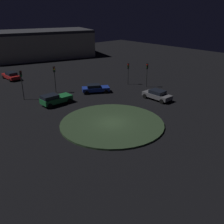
{
  "coord_description": "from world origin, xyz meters",
  "views": [
    {
      "loc": [
        18.73,
        20.52,
        13.04
      ],
      "look_at": [
        0.0,
        0.0,
        1.56
      ],
      "focal_mm": 41.09,
      "sensor_mm": 36.0,
      "label": 1
    }
  ],
  "objects_px": {
    "car_red": "(11,76)",
    "traffic_light_south_near": "(21,79)",
    "traffic_light_south": "(54,74)",
    "traffic_light_southwest": "(147,70)",
    "car_grey": "(157,95)",
    "car_green": "(55,99)",
    "car_blue": "(95,88)",
    "store_building": "(38,44)",
    "traffic_light_southwest_near": "(128,69)"
  },
  "relations": [
    {
      "from": "car_red",
      "to": "traffic_light_south_near",
      "type": "relative_size",
      "value": 1.02
    },
    {
      "from": "traffic_light_south",
      "to": "traffic_light_southwest",
      "type": "distance_m",
      "value": 15.44
    },
    {
      "from": "car_grey",
      "to": "car_green",
      "type": "bearing_deg",
      "value": -124.3
    },
    {
      "from": "car_blue",
      "to": "traffic_light_southwest",
      "type": "xyz_separation_m",
      "value": [
        -8.54,
        3.54,
        2.21
      ]
    },
    {
      "from": "car_blue",
      "to": "traffic_light_south_near",
      "type": "bearing_deg",
      "value": -173.48
    },
    {
      "from": "store_building",
      "to": "car_grey",
      "type": "bearing_deg",
      "value": 101.63
    },
    {
      "from": "car_grey",
      "to": "traffic_light_southwest",
      "type": "height_order",
      "value": "traffic_light_southwest"
    },
    {
      "from": "car_blue",
      "to": "traffic_light_south_near",
      "type": "xyz_separation_m",
      "value": [
        10.11,
        -4.56,
        2.43
      ]
    },
    {
      "from": "car_green",
      "to": "traffic_light_south",
      "type": "xyz_separation_m",
      "value": [
        -2.97,
        -4.8,
        2.22
      ]
    },
    {
      "from": "traffic_light_south_near",
      "to": "store_building",
      "type": "distance_m",
      "value": 35.15
    },
    {
      "from": "traffic_light_south_near",
      "to": "car_green",
      "type": "bearing_deg",
      "value": 11.69
    },
    {
      "from": "car_green",
      "to": "traffic_light_south",
      "type": "relative_size",
      "value": 1.03
    },
    {
      "from": "car_red",
      "to": "car_blue",
      "type": "height_order",
      "value": "car_red"
    },
    {
      "from": "traffic_light_southwest_near",
      "to": "store_building",
      "type": "bearing_deg",
      "value": -129.23
    },
    {
      "from": "car_green",
      "to": "car_blue",
      "type": "relative_size",
      "value": 0.95
    },
    {
      "from": "car_blue",
      "to": "car_red",
      "type": "bearing_deg",
      "value": 142.23
    },
    {
      "from": "traffic_light_southwest",
      "to": "car_blue",
      "type": "bearing_deg",
      "value": -48.81
    },
    {
      "from": "car_grey",
      "to": "traffic_light_southwest",
      "type": "relative_size",
      "value": 1.08
    },
    {
      "from": "car_grey",
      "to": "traffic_light_south_near",
      "type": "xyz_separation_m",
      "value": [
        14.84,
        -13.48,
        2.38
      ]
    },
    {
      "from": "car_red",
      "to": "car_grey",
      "type": "distance_m",
      "value": 28.63
    },
    {
      "from": "car_green",
      "to": "store_building",
      "type": "bearing_deg",
      "value": 65.68
    },
    {
      "from": "car_green",
      "to": "traffic_light_southwest",
      "type": "relative_size",
      "value": 1.07
    },
    {
      "from": "traffic_light_southwest",
      "to": "store_building",
      "type": "relative_size",
      "value": 0.13
    },
    {
      "from": "car_grey",
      "to": "traffic_light_southwest_near",
      "type": "xyz_separation_m",
      "value": [
        -2.62,
        -8.69,
        1.94
      ]
    },
    {
      "from": "car_green",
      "to": "store_building",
      "type": "distance_m",
      "value": 38.51
    },
    {
      "from": "car_grey",
      "to": "traffic_light_south_near",
      "type": "height_order",
      "value": "traffic_light_south_near"
    },
    {
      "from": "traffic_light_south",
      "to": "traffic_light_southwest_near",
      "type": "height_order",
      "value": "traffic_light_south"
    },
    {
      "from": "car_grey",
      "to": "traffic_light_south_near",
      "type": "relative_size",
      "value": 1.0
    },
    {
      "from": "car_grey",
      "to": "store_building",
      "type": "height_order",
      "value": "store_building"
    },
    {
      "from": "traffic_light_southwest",
      "to": "traffic_light_southwest_near",
      "type": "height_order",
      "value": "traffic_light_southwest"
    },
    {
      "from": "car_blue",
      "to": "car_grey",
      "type": "relative_size",
      "value": 1.04
    },
    {
      "from": "car_green",
      "to": "car_blue",
      "type": "xyz_separation_m",
      "value": [
        -7.67,
        -0.41,
        -0.11
      ]
    },
    {
      "from": "car_blue",
      "to": "car_grey",
      "type": "xyz_separation_m",
      "value": [
        -4.73,
        8.93,
        0.05
      ]
    },
    {
      "from": "traffic_light_southwest",
      "to": "traffic_light_south_near",
      "type": "xyz_separation_m",
      "value": [
        18.65,
        -8.1,
        0.22
      ]
    },
    {
      "from": "traffic_light_southwest_near",
      "to": "store_building",
      "type": "relative_size",
      "value": 0.12
    },
    {
      "from": "car_grey",
      "to": "traffic_light_southwest_near",
      "type": "distance_m",
      "value": 9.29
    },
    {
      "from": "car_grey",
      "to": "store_building",
      "type": "relative_size",
      "value": 0.15
    },
    {
      "from": "traffic_light_southwest_near",
      "to": "store_building",
      "type": "xyz_separation_m",
      "value": [
        -0.73,
        -34.86,
        0.87
      ]
    },
    {
      "from": "traffic_light_south",
      "to": "store_building",
      "type": "distance_m",
      "value": 32.83
    },
    {
      "from": "car_blue",
      "to": "store_building",
      "type": "relative_size",
      "value": 0.15
    },
    {
      "from": "traffic_light_southwest_near",
      "to": "car_grey",
      "type": "bearing_deg",
      "value": 35.18
    },
    {
      "from": "traffic_light_south",
      "to": "store_building",
      "type": "relative_size",
      "value": 0.14
    },
    {
      "from": "traffic_light_southwest_near",
      "to": "traffic_light_south_near",
      "type": "distance_m",
      "value": 18.12
    },
    {
      "from": "traffic_light_southwest_near",
      "to": "traffic_light_south_near",
      "type": "relative_size",
      "value": 0.86
    },
    {
      "from": "traffic_light_southwest_near",
      "to": "car_green",
      "type": "bearing_deg",
      "value": -37.35
    },
    {
      "from": "traffic_light_south_near",
      "to": "store_building",
      "type": "height_order",
      "value": "store_building"
    },
    {
      "from": "car_green",
      "to": "car_red",
      "type": "xyz_separation_m",
      "value": [
        -0.88,
        -17.7,
        -0.09
      ]
    },
    {
      "from": "traffic_light_southwest_near",
      "to": "traffic_light_south_near",
      "type": "bearing_deg",
      "value": -53.36
    },
    {
      "from": "car_blue",
      "to": "traffic_light_south",
      "type": "height_order",
      "value": "traffic_light_south"
    },
    {
      "from": "car_blue",
      "to": "car_grey",
      "type": "height_order",
      "value": "car_grey"
    }
  ]
}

